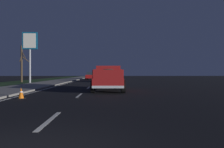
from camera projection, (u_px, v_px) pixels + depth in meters
name	position (u px, v px, depth m)	size (l,w,h in m)	color
ground	(95.00, 82.00, 29.93)	(144.00, 144.00, 0.00)	black
sidewalk_shoulder	(54.00, 82.00, 29.76)	(108.00, 4.00, 0.12)	gray
grass_verge	(18.00, 83.00, 29.61)	(108.00, 6.00, 0.01)	#1E3819
lane_markings	(78.00, 82.00, 31.79)	(108.00, 3.54, 0.01)	silver
pickup_truck	(108.00, 78.00, 15.89)	(5.46, 2.34, 1.87)	maroon
sedan_silver	(106.00, 77.00, 32.69)	(4.42, 2.06, 1.54)	#B2B5BA
sedan_red	(91.00, 76.00, 43.99)	(4.44, 2.08, 1.54)	maroon
gas_price_sign	(30.00, 45.00, 27.25)	(0.27, 1.90, 6.58)	#99999E
bare_tree_far	(22.00, 63.00, 30.76)	(1.77, 1.17, 5.32)	#423323
traffic_cone_near	(21.00, 93.00, 10.81)	(0.36, 0.36, 0.58)	black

